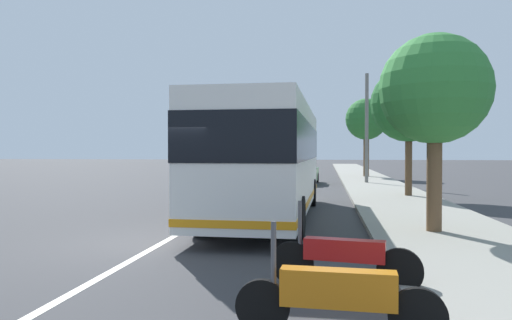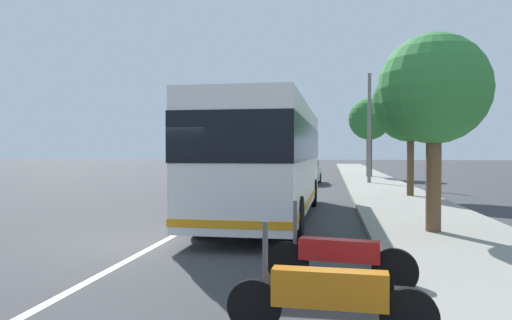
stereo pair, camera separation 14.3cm
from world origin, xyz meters
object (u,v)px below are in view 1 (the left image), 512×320
(car_side_street, at_px, (267,165))
(roadside_tree_far_block, at_px, (366,120))
(car_ahead_same_lane, at_px, (302,173))
(utility_pole, at_px, (367,129))
(motorcycle_angled, at_px, (344,257))
(roadside_tree_mid_block, at_px, (409,104))
(motorcycle_mid_row, at_px, (337,295))
(coach_bus, at_px, (268,156))
(roadside_tree_near_camera, at_px, (435,91))

(car_side_street, relative_size, roadside_tree_far_block, 0.69)
(car_ahead_same_lane, distance_m, utility_pole, 4.80)
(motorcycle_angled, relative_size, car_side_street, 0.53)
(motorcycle_angled, height_order, roadside_tree_mid_block, roadside_tree_mid_block)
(motorcycle_mid_row, distance_m, motorcycle_angled, 1.95)
(car_ahead_same_lane, bearing_deg, motorcycle_angled, -172.45)
(coach_bus, relative_size, roadside_tree_mid_block, 1.89)
(motorcycle_angled, xyz_separation_m, roadside_tree_mid_block, (14.17, -3.25, 3.57))
(motorcycle_mid_row, relative_size, roadside_tree_mid_block, 0.40)
(car_side_street, bearing_deg, roadside_tree_mid_block, 21.78)
(utility_pole, bearing_deg, coach_bus, 164.83)
(roadside_tree_near_camera, height_order, roadside_tree_mid_block, roadside_tree_mid_block)
(motorcycle_mid_row, relative_size, roadside_tree_far_block, 0.37)
(coach_bus, height_order, motorcycle_mid_row, coach_bus)
(car_ahead_same_lane, xyz_separation_m, roadside_tree_near_camera, (-18.30, -4.05, 2.76))
(car_ahead_same_lane, distance_m, roadside_tree_mid_block, 10.69)
(coach_bus, bearing_deg, utility_pole, -14.24)
(car_side_street, bearing_deg, utility_pole, 28.55)
(car_side_street, distance_m, roadside_tree_far_block, 12.30)
(car_ahead_same_lane, bearing_deg, coach_bus, -177.67)
(motorcycle_mid_row, bearing_deg, utility_pole, -92.21)
(coach_bus, xyz_separation_m, roadside_tree_mid_block, (6.83, -5.25, 2.14))
(coach_bus, xyz_separation_m, motorcycle_mid_row, (-9.28, -1.86, -1.42))
(roadside_tree_mid_block, bearing_deg, utility_pole, 7.00)
(utility_pole, bearing_deg, roadside_tree_far_block, -4.46)
(coach_bus, height_order, car_ahead_same_lane, coach_bus)
(car_ahead_same_lane, height_order, roadside_tree_far_block, roadside_tree_far_block)
(coach_bus, relative_size, car_side_street, 2.56)
(motorcycle_mid_row, height_order, car_side_street, car_side_street)
(coach_bus, height_order, roadside_tree_far_block, roadside_tree_far_block)
(motorcycle_angled, relative_size, roadside_tree_near_camera, 0.46)
(coach_bus, height_order, utility_pole, utility_pole)
(motorcycle_angled, bearing_deg, utility_pole, -85.25)
(roadside_tree_far_block, bearing_deg, motorcycle_angled, 174.75)
(motorcycle_angled, relative_size, roadside_tree_far_block, 0.36)
(car_side_street, xyz_separation_m, roadside_tree_near_camera, (-33.52, -8.09, 2.76))
(car_side_street, distance_m, roadside_tree_mid_block, 25.92)
(motorcycle_angled, bearing_deg, coach_bus, -64.54)
(roadside_tree_mid_block, relative_size, roadside_tree_far_block, 0.94)
(car_ahead_same_lane, xyz_separation_m, utility_pole, (-0.21, -3.97, 2.69))
(roadside_tree_far_block, distance_m, utility_pole, 7.56)
(motorcycle_mid_row, height_order, car_ahead_same_lane, car_ahead_same_lane)
(coach_bus, height_order, roadside_tree_near_camera, roadside_tree_near_camera)
(car_side_street, height_order, car_ahead_same_lane, car_side_street)
(coach_bus, xyz_separation_m, roadside_tree_near_camera, (-2.64, -4.28, 1.56))
(roadside_tree_near_camera, distance_m, roadside_tree_far_block, 25.58)
(roadside_tree_far_block, bearing_deg, roadside_tree_near_camera, 178.88)
(motorcycle_mid_row, height_order, roadside_tree_far_block, roadside_tree_far_block)
(motorcycle_angled, distance_m, car_ahead_same_lane, 23.07)
(utility_pole, bearing_deg, motorcycle_angled, 174.50)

